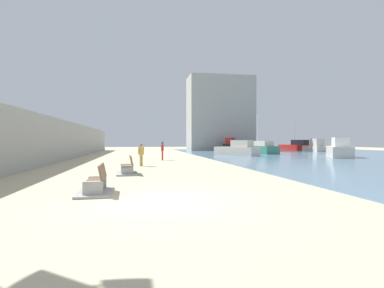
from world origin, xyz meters
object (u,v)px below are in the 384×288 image
object	(u,v)px
boat_far_left	(231,146)
bench_far	(127,170)
person_standing	(141,153)
boat_mid_bay	(339,150)
bench_near	(96,186)
boat_distant	(259,149)
boat_far_right	(296,146)
boat_outer	(237,150)
boat_nearest	(315,147)
person_walking	(162,149)

from	to	relation	value
boat_far_left	bench_far	bearing A→B (deg)	-115.73
bench_far	person_standing	size ratio (longest dim) A/B	1.38
boat_far_left	boat_mid_bay	size ratio (longest dim) A/B	0.78
bench_near	boat_distant	distance (m)	33.19
bench_far	person_standing	world-z (taller)	person_standing
boat_far_right	boat_distant	distance (m)	18.78
boat_outer	boat_nearest	world-z (taller)	boat_nearest
boat_far_right	boat_outer	bearing A→B (deg)	-134.25
bench_near	boat_far_right	size ratio (longest dim) A/B	0.29
bench_near	person_walking	distance (m)	17.04
person_walking	boat_far_left	size ratio (longest dim) A/B	0.28
bench_far	person_walking	bearing A→B (deg)	76.17
bench_far	boat_nearest	bearing A→B (deg)	44.59
bench_near	person_walking	world-z (taller)	person_walking
boat_outer	boat_mid_bay	distance (m)	11.02
boat_far_left	boat_mid_bay	xyz separation A→B (m)	(5.78, -20.71, -0.06)
bench_far	person_walking	xyz separation A→B (m)	(2.68, 10.90, 0.76)
bench_near	boat_nearest	xyz separation A→B (m)	(29.95, 34.50, 0.54)
boat_nearest	person_walking	bearing A→B (deg)	-146.01
person_standing	boat_far_left	size ratio (longest dim) A/B	0.26
boat_nearest	boat_mid_bay	size ratio (longest dim) A/B	0.84
boat_outer	boat_far_right	distance (m)	25.45
boat_far_left	boat_outer	xyz separation A→B (m)	(-4.26, -16.16, -0.15)
boat_outer	boat_nearest	size ratio (longest dim) A/B	0.84
boat_far_left	boat_outer	size ratio (longest dim) A/B	1.11
person_walking	boat_outer	xyz separation A→B (m)	(9.36, 6.78, -0.28)
person_walking	boat_mid_bay	bearing A→B (deg)	6.55
person_walking	boat_distant	distance (m)	18.18
person_standing	boat_nearest	size ratio (longest dim) A/B	0.24
bench_near	boat_nearest	distance (m)	45.69
boat_far_left	person_walking	bearing A→B (deg)	-120.71
person_walking	person_standing	xyz separation A→B (m)	(-1.93, -5.96, -0.08)
boat_far_left	boat_nearest	xyz separation A→B (m)	(12.84, -5.10, -0.09)
boat_far_left	boat_nearest	bearing A→B (deg)	-21.65
person_standing	boat_outer	distance (m)	17.03
boat_distant	boat_mid_bay	bearing A→B (deg)	-60.14
boat_nearest	boat_far_left	bearing A→B (deg)	158.35
bench_far	boat_distant	distance (m)	27.98
person_walking	boat_mid_bay	xyz separation A→B (m)	(19.40, 2.23, -0.18)
boat_far_right	person_standing	bearing A→B (deg)	-133.17
bench_far	boat_outer	world-z (taller)	boat_outer
person_walking	boat_far_right	size ratio (longest dim) A/B	0.23
person_standing	boat_distant	size ratio (longest dim) A/B	0.24
boat_far_left	boat_distant	world-z (taller)	boat_distant
boat_distant	boat_far_left	bearing A→B (deg)	92.26
person_standing	boat_far_right	bearing A→B (deg)	46.83
bench_near	bench_far	xyz separation A→B (m)	(0.80, 5.76, 0.00)
bench_near	boat_far_right	xyz separation A→B (m)	(30.60, 41.67, 0.52)
boat_far_right	boat_distant	world-z (taller)	boat_distant
boat_far_right	boat_nearest	distance (m)	7.20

